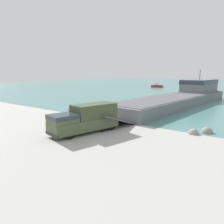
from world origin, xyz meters
TOP-DOWN VIEW (x-y plane):
  - ground_plane at (0.00, 0.00)m, footprint 240.00×240.00m
  - landing_craft at (1.64, 26.26)m, footprint 11.04×44.47m
  - military_truck at (0.62, -3.32)m, footprint 4.32×8.56m
  - soldier_on_ramp at (-2.52, -2.35)m, footprint 0.50×0.43m
  - moored_boat_a at (-24.85, 69.77)m, footprint 5.43×2.94m
  - cargo_crate at (-0.98, -5.31)m, footprint 0.85×0.91m
  - shoreline_rock_a at (10.81, 3.52)m, footprint 1.19×1.19m
  - shoreline_rock_b at (10.80, 4.01)m, footprint 0.71×0.71m
  - shoreline_rock_c at (11.89, 5.01)m, footprint 1.35×1.35m

SIDE VIEW (x-z plane):
  - ground_plane at x=0.00m, z-range 0.00..0.00m
  - shoreline_rock_a at x=10.81m, z-range -0.59..0.59m
  - shoreline_rock_b at x=10.80m, z-range -0.36..0.36m
  - shoreline_rock_c at x=11.89m, z-range -0.67..0.67m
  - cargo_crate at x=-0.98m, z-range 0.00..0.60m
  - moored_boat_a at x=-24.85m, z-range -0.35..1.75m
  - soldier_on_ramp at x=-2.52m, z-range 0.14..1.90m
  - military_truck at x=0.62m, z-range 0.03..3.25m
  - landing_craft at x=1.64m, z-range -1.94..5.45m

